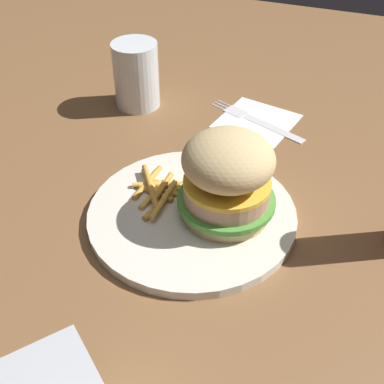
% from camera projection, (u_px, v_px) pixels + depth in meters
% --- Properties ---
extents(ground_plane, '(1.60, 1.60, 0.00)m').
position_uv_depth(ground_plane, '(167.00, 226.00, 0.62)').
color(ground_plane, brown).
extents(plate, '(0.25, 0.25, 0.01)m').
position_uv_depth(plate, '(192.00, 215.00, 0.63)').
color(plate, silver).
rests_on(plate, ground_plane).
extents(sandwich, '(0.12, 0.12, 0.11)m').
position_uv_depth(sandwich, '(227.00, 177.00, 0.59)').
color(sandwich, tan).
rests_on(sandwich, plate).
extents(fries_pile, '(0.09, 0.10, 0.01)m').
position_uv_depth(fries_pile, '(160.00, 190.00, 0.65)').
color(fries_pile, gold).
rests_on(fries_pile, plate).
extents(napkin, '(0.13, 0.13, 0.00)m').
position_uv_depth(napkin, '(257.00, 121.00, 0.80)').
color(napkin, white).
rests_on(napkin, ground_plane).
extents(fork, '(0.17, 0.08, 0.00)m').
position_uv_depth(fork, '(256.00, 119.00, 0.80)').
color(fork, silver).
rests_on(fork, napkin).
extents(drink_glass, '(0.07, 0.07, 0.10)m').
position_uv_depth(drink_glass, '(136.00, 79.00, 0.82)').
color(drink_glass, silver).
rests_on(drink_glass, ground_plane).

